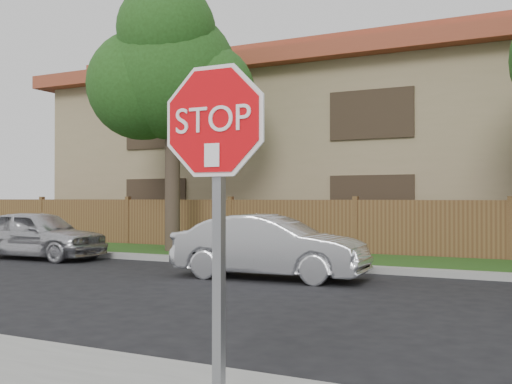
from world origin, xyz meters
The scene contains 7 objects.
far_curb centered at (0.00, 8.15, 0.07)m, with size 70.00×0.30×0.15m, color gray.
grass_strip centered at (0.00, 9.80, 0.06)m, with size 70.00×3.00×0.12m, color #1E4714.
fence centered at (0.00, 11.40, 0.80)m, with size 70.00×0.12×1.60m, color brown.
tree_left centered at (-8.98, 9.57, 5.22)m, with size 4.80×3.90×7.78m.
stop_sign centered at (-0.93, -1.48, 1.83)m, with size 1.01×0.13×2.55m.
sedan_far_left centered at (-11.56, 7.04, 0.66)m, with size 1.57×3.90×1.33m, color silver.
sedan_left centered at (-4.23, 6.29, 0.65)m, with size 1.38×3.97×1.31m, color silver.
Camera 1 is at (1.04, -4.79, 1.66)m, focal length 42.00 mm.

